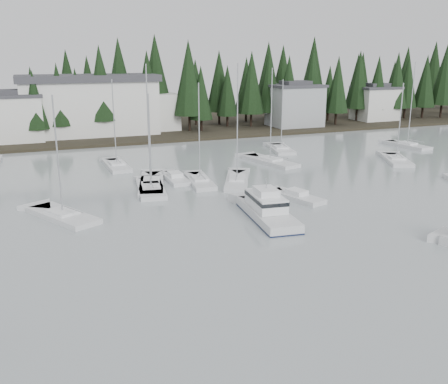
# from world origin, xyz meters

# --- Properties ---
(far_shore_land) EXTENTS (240.00, 54.00, 1.00)m
(far_shore_land) POSITION_xyz_m (0.00, 97.00, 0.00)
(far_shore_land) COLOR black
(far_shore_land) RESTS_ON ground
(conifer_treeline) EXTENTS (200.00, 22.00, 20.00)m
(conifer_treeline) POSITION_xyz_m (0.00, 86.00, 0.00)
(conifer_treeline) COLOR black
(conifer_treeline) RESTS_ON ground
(house_west) EXTENTS (9.54, 7.42, 8.75)m
(house_west) POSITION_xyz_m (-18.00, 79.00, 4.65)
(house_west) COLOR silver
(house_west) RESTS_ON ground
(house_east_a) EXTENTS (10.60, 8.48, 9.25)m
(house_east_a) POSITION_xyz_m (36.00, 78.00, 4.90)
(house_east_a) COLOR #999EA0
(house_east_a) RESTS_ON ground
(house_east_b) EXTENTS (9.54, 7.42, 8.25)m
(house_east_b) POSITION_xyz_m (58.00, 80.00, 4.40)
(house_east_b) COLOR silver
(house_east_b) RESTS_ON ground
(harbor_inn) EXTENTS (29.50, 11.50, 10.90)m
(harbor_inn) POSITION_xyz_m (-2.96, 82.34, 5.78)
(harbor_inn) COLOR silver
(harbor_inn) RESTS_ON ground
(cabin_cruiser_center) EXTENTS (4.32, 10.44, 4.36)m
(cabin_cruiser_center) POSITION_xyz_m (4.02, 26.57, 0.65)
(cabin_cruiser_center) COLOR silver
(cabin_cruiser_center) RESTS_ON ground
(sailboat_0) EXTENTS (2.88, 8.26, 12.37)m
(sailboat_0) POSITION_xyz_m (-5.30, 53.83, 0.07)
(sailboat_0) COLOR silver
(sailboat_0) RESTS_ON ground
(sailboat_1) EXTENTS (4.92, 10.25, 13.74)m
(sailboat_1) POSITION_xyz_m (15.59, 48.76, 0.07)
(sailboat_1) COLOR silver
(sailboat_1) RESTS_ON ground
(sailboat_4) EXTENTS (3.49, 8.59, 14.39)m
(sailboat_4) POSITION_xyz_m (42.84, 51.78, 0.09)
(sailboat_4) COLOR silver
(sailboat_4) RESTS_ON ground
(sailboat_5) EXTENTS (6.43, 9.02, 11.68)m
(sailboat_5) POSITION_xyz_m (32.94, 42.76, 0.06)
(sailboat_5) COLOR silver
(sailboat_5) RESTS_ON ground
(sailboat_6) EXTENTS (6.52, 9.86, 14.57)m
(sailboat_6) POSITION_xyz_m (6.68, 39.97, 0.08)
(sailboat_6) COLOR silver
(sailboat_6) RESTS_ON ground
(sailboat_7) EXTENTS (4.86, 8.79, 11.76)m
(sailboat_7) POSITION_xyz_m (21.43, 56.44, 0.06)
(sailboat_7) COLOR silver
(sailboat_7) RESTS_ON ground
(sailboat_8) EXTENTS (4.11, 9.13, 14.53)m
(sailboat_8) POSITION_xyz_m (-3.86, 40.20, 0.08)
(sailboat_8) COLOR silver
(sailboat_8) RESTS_ON ground
(sailboat_11) EXTENTS (6.50, 8.97, 12.04)m
(sailboat_11) POSITION_xyz_m (-13.93, 33.67, 0.06)
(sailboat_11) COLOR silver
(sailboat_11) RESTS_ON ground
(sailboat_12) EXTENTS (3.46, 8.33, 12.39)m
(sailboat_12) POSITION_xyz_m (2.44, 41.40, 0.08)
(sailboat_12) COLOR silver
(sailboat_12) RESTS_ON ground
(sailboat_13) EXTENTS (5.44, 11.14, 11.24)m
(sailboat_13) POSITION_xyz_m (-3.22, 42.39, 0.05)
(sailboat_13) COLOR silver
(sailboat_13) RESTS_ON ground
(runabout_1) EXTENTS (3.98, 7.06, 1.42)m
(runabout_1) POSITION_xyz_m (9.83, 31.16, 0.13)
(runabout_1) COLOR silver
(runabout_1) RESTS_ON ground
(runabout_4) EXTENTS (2.32, 6.78, 1.42)m
(runabout_4) POSITION_xyz_m (0.09, 43.84, 0.13)
(runabout_4) COLOR silver
(runabout_4) RESTS_ON ground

